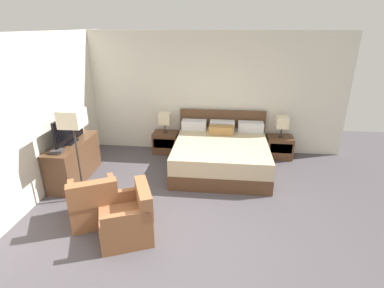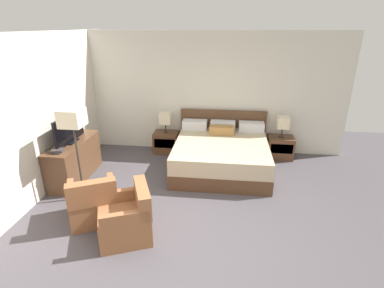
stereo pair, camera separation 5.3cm
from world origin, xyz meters
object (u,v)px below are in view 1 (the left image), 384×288
object	(u,v)px
bed	(221,154)
armchair_by_window	(94,204)
tv	(69,130)
book_red_cover	(56,152)
dresser	(74,160)
armchair_companion	(128,219)
floor_lamp	(73,124)
nightstand_right	(279,147)
table_lamp_right	(282,122)
book_blue_cover	(57,151)
table_lamp_left	(165,119)
nightstand_left	(166,142)

from	to	relation	value
bed	armchair_by_window	world-z (taller)	bed
bed	tv	world-z (taller)	tv
tv	book_red_cover	bearing A→B (deg)	-91.98
dresser	book_red_cover	world-z (taller)	book_red_cover
armchair_companion	book_red_cover	bearing A→B (deg)	146.42
tv	floor_lamp	world-z (taller)	floor_lamp
nightstand_right	tv	size ratio (longest dim) A/B	0.56
bed	tv	bearing A→B (deg)	-163.91
bed	table_lamp_right	world-z (taller)	bed
dresser	book_red_cover	size ratio (longest dim) A/B	6.03
dresser	book_red_cover	distance (m)	0.64
armchair_by_window	book_red_cover	bearing A→B (deg)	142.29
nightstand_right	book_red_cover	world-z (taller)	book_red_cover
dresser	floor_lamp	distance (m)	1.25
armchair_by_window	floor_lamp	distance (m)	1.27
armchair_by_window	table_lamp_right	bearing A→B (deg)	40.71
armchair_companion	book_blue_cover	bearing A→B (deg)	145.95
table_lamp_left	book_red_cover	distance (m)	2.48
nightstand_left	tv	world-z (taller)	tv
table_lamp_right	armchair_companion	size ratio (longest dim) A/B	0.51
tv	armchair_by_window	distance (m)	1.68
tv	floor_lamp	distance (m)	0.87
book_red_cover	book_blue_cover	bearing A→B (deg)	0.00
table_lamp_right	book_blue_cover	size ratio (longest dim) A/B	2.50
tv	armchair_by_window	xyz separation A→B (m)	(0.91, -1.21, -0.73)
dresser	book_red_cover	bearing A→B (deg)	-91.64
tv	book_red_cover	size ratio (longest dim) A/B	4.22
book_blue_cover	tv	bearing A→B (deg)	91.18
nightstand_left	dresser	world-z (taller)	dresser
armchair_by_window	floor_lamp	xyz separation A→B (m)	(-0.44, 0.55, 1.05)
nightstand_right	book_red_cover	size ratio (longest dim) A/B	2.38
nightstand_left	armchair_by_window	distance (m)	2.76
table_lamp_left	book_blue_cover	distance (m)	2.47
armchair_by_window	armchair_companion	world-z (taller)	same
table_lamp_right	armchair_by_window	xyz separation A→B (m)	(-3.14, -2.70, -0.53)
nightstand_right	floor_lamp	bearing A→B (deg)	-148.98
book_red_cover	book_blue_cover	world-z (taller)	book_blue_cover
nightstand_right	table_lamp_right	xyz separation A→B (m)	(0.00, 0.00, 0.57)
bed	dresser	world-z (taller)	bed
bed	table_lamp_left	world-z (taller)	bed
table_lamp_right	dresser	size ratio (longest dim) A/B	0.33
book_blue_cover	armchair_by_window	distance (m)	1.26
nightstand_right	armchair_companion	bearing A→B (deg)	-129.77
nightstand_right	book_blue_cover	distance (m)	4.54
nightstand_left	table_lamp_left	distance (m)	0.57
bed	table_lamp_left	bearing A→B (deg)	151.54
book_red_cover	armchair_by_window	distance (m)	1.26
tv	floor_lamp	size ratio (longest dim) A/B	0.62
bed	armchair_by_window	bearing A→B (deg)	-132.74
table_lamp_left	floor_lamp	bearing A→B (deg)	-115.01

